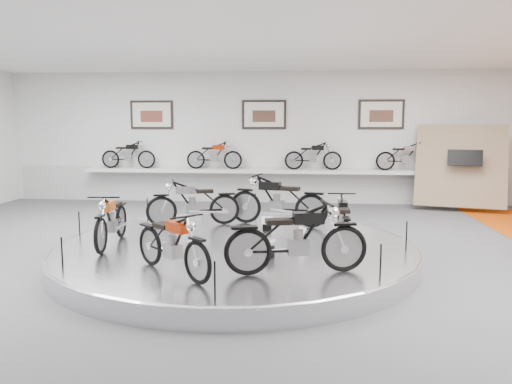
# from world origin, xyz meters

# --- Properties ---
(floor) EXTENTS (16.00, 16.00, 0.00)m
(floor) POSITION_xyz_m (0.00, 0.00, 0.00)
(floor) COLOR #4F4F51
(floor) RESTS_ON ground
(ceiling) EXTENTS (16.00, 16.00, 0.00)m
(ceiling) POSITION_xyz_m (0.00, 0.00, 4.00)
(ceiling) COLOR white
(ceiling) RESTS_ON wall_back
(wall_back) EXTENTS (16.00, 0.00, 16.00)m
(wall_back) POSITION_xyz_m (0.00, 7.00, 2.00)
(wall_back) COLOR silver
(wall_back) RESTS_ON floor
(dado_band) EXTENTS (15.68, 0.04, 1.10)m
(dado_band) POSITION_xyz_m (0.00, 6.98, 0.55)
(dado_band) COLOR #BCBCBA
(dado_band) RESTS_ON floor
(display_platform) EXTENTS (6.40, 6.40, 0.30)m
(display_platform) POSITION_xyz_m (0.00, 0.30, 0.15)
(display_platform) COLOR silver
(display_platform) RESTS_ON floor
(platform_rim) EXTENTS (6.40, 6.40, 0.10)m
(platform_rim) POSITION_xyz_m (0.00, 0.30, 0.27)
(platform_rim) COLOR #B2B2BA
(platform_rim) RESTS_ON display_platform
(shelf) EXTENTS (11.00, 0.55, 0.10)m
(shelf) POSITION_xyz_m (0.00, 6.70, 1.00)
(shelf) COLOR silver
(shelf) RESTS_ON wall_back
(poster_left) EXTENTS (1.35, 0.06, 0.88)m
(poster_left) POSITION_xyz_m (-3.50, 6.96, 2.70)
(poster_left) COLOR silver
(poster_left) RESTS_ON wall_back
(poster_center) EXTENTS (1.35, 0.06, 0.88)m
(poster_center) POSITION_xyz_m (0.00, 6.96, 2.70)
(poster_center) COLOR silver
(poster_center) RESTS_ON wall_back
(poster_right) EXTENTS (1.35, 0.06, 0.88)m
(poster_right) POSITION_xyz_m (3.50, 6.96, 2.70)
(poster_right) COLOR silver
(poster_right) RESTS_ON wall_back
(display_panel) EXTENTS (2.56, 1.52, 2.30)m
(display_panel) POSITION_xyz_m (5.60, 6.10, 1.25)
(display_panel) COLOR #91765F
(display_panel) RESTS_ON floor
(shelf_bike_a) EXTENTS (1.22, 0.43, 0.73)m
(shelf_bike_a) POSITION_xyz_m (-4.20, 6.70, 1.42)
(shelf_bike_a) COLOR black
(shelf_bike_a) RESTS_ON shelf
(shelf_bike_b) EXTENTS (1.22, 0.43, 0.73)m
(shelf_bike_b) POSITION_xyz_m (-1.50, 6.70, 1.42)
(shelf_bike_b) COLOR #931F03
(shelf_bike_b) RESTS_ON shelf
(shelf_bike_c) EXTENTS (1.22, 0.43, 0.73)m
(shelf_bike_c) POSITION_xyz_m (1.50, 6.70, 1.42)
(shelf_bike_c) COLOR black
(shelf_bike_c) RESTS_ON shelf
(shelf_bike_d) EXTENTS (1.22, 0.43, 0.73)m
(shelf_bike_d) POSITION_xyz_m (4.20, 6.70, 1.42)
(shelf_bike_d) COLOR #A7A7AB
(shelf_bike_d) RESTS_ON shelf
(bike_a) EXTENTS (0.54, 1.49, 0.87)m
(bike_a) POSITION_xyz_m (1.91, 0.41, 0.74)
(bike_a) COLOR black
(bike_a) RESTS_ON display_platform
(bike_b) EXTENTS (1.91, 1.07, 1.07)m
(bike_b) POSITION_xyz_m (0.68, 1.97, 0.83)
(bike_b) COLOR black
(bike_b) RESTS_ON display_platform
(bike_c) EXTENTS (1.75, 1.03, 0.97)m
(bike_c) POSITION_xyz_m (-1.08, 1.79, 0.79)
(bike_c) COLOR #A7A7AB
(bike_c) RESTS_ON display_platform
(bike_d) EXTENTS (0.70, 1.62, 0.92)m
(bike_d) POSITION_xyz_m (-2.13, -0.03, 0.76)
(bike_d) COLOR #B24912
(bike_d) RESTS_ON display_platform
(bike_e) EXTENTS (1.50, 1.44, 0.90)m
(bike_e) POSITION_xyz_m (-0.62, -1.61, 0.75)
(bike_e) COLOR #931F03
(bike_e) RESTS_ON display_platform
(bike_f) EXTENTS (1.84, 1.00, 1.03)m
(bike_f) POSITION_xyz_m (1.12, -1.42, 0.81)
(bike_f) COLOR black
(bike_f) RESTS_ON display_platform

